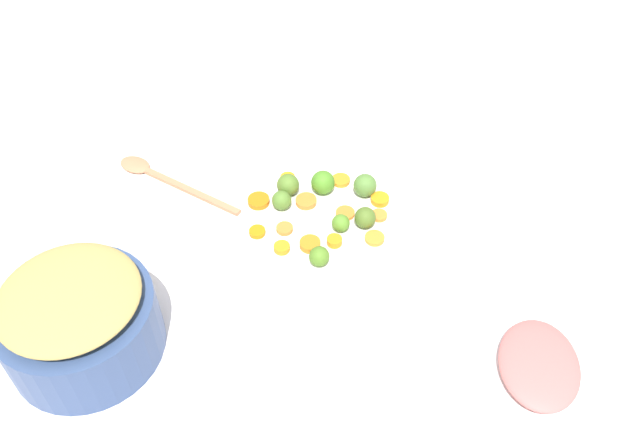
# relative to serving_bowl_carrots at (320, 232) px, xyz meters

# --- Properties ---
(tabletop) EXTENTS (2.40, 2.40, 0.02)m
(tabletop) POSITION_rel_serving_bowl_carrots_xyz_m (-0.01, 0.06, -0.05)
(tabletop) COLOR white
(tabletop) RESTS_ON ground
(serving_bowl_carrots) EXTENTS (0.27, 0.27, 0.07)m
(serving_bowl_carrots) POSITION_rel_serving_bowl_carrots_xyz_m (0.00, 0.00, 0.00)
(serving_bowl_carrots) COLOR white
(serving_bowl_carrots) RESTS_ON tabletop
(metal_pot) EXTENTS (0.23, 0.23, 0.11)m
(metal_pot) POSITION_rel_serving_bowl_carrots_xyz_m (-0.18, -0.37, 0.02)
(metal_pot) COLOR #334979
(metal_pot) RESTS_ON tabletop
(stuffing_mound) EXTENTS (0.20, 0.20, 0.03)m
(stuffing_mound) POSITION_rel_serving_bowl_carrots_xyz_m (-0.18, -0.37, 0.09)
(stuffing_mound) COLOR tan
(stuffing_mound) RESTS_ON metal_pot
(carrot_slice_0) EXTENTS (0.05, 0.05, 0.01)m
(carrot_slice_0) POSITION_rel_serving_bowl_carrots_xyz_m (-0.04, 0.01, 0.04)
(carrot_slice_0) COLOR orange
(carrot_slice_0) RESTS_ON serving_bowl_carrots
(carrot_slice_1) EXTENTS (0.03, 0.03, 0.01)m
(carrot_slice_1) POSITION_rel_serving_bowl_carrots_xyz_m (-0.03, -0.06, 0.04)
(carrot_slice_1) COLOR orange
(carrot_slice_1) RESTS_ON serving_bowl_carrots
(carrot_slice_2) EXTENTS (0.03, 0.03, 0.01)m
(carrot_slice_2) POSITION_rel_serving_bowl_carrots_xyz_m (0.05, -0.04, 0.04)
(carrot_slice_2) COLOR orange
(carrot_slice_2) RESTS_ON serving_bowl_carrots
(carrot_slice_3) EXTENTS (0.05, 0.05, 0.01)m
(carrot_slice_3) POSITION_rel_serving_bowl_carrots_xyz_m (0.02, -0.06, 0.04)
(carrot_slice_3) COLOR orange
(carrot_slice_3) RESTS_ON serving_bowl_carrots
(carrot_slice_4) EXTENTS (0.04, 0.04, 0.01)m
(carrot_slice_4) POSITION_rel_serving_bowl_carrots_xyz_m (-0.06, -0.09, 0.04)
(carrot_slice_4) COLOR orange
(carrot_slice_4) RESTS_ON serving_bowl_carrots
(carrot_slice_5) EXTENTS (0.03, 0.03, 0.01)m
(carrot_slice_5) POSITION_rel_serving_bowl_carrots_xyz_m (0.08, 0.06, 0.04)
(carrot_slice_5) COLOR orange
(carrot_slice_5) RESTS_ON serving_bowl_carrots
(carrot_slice_6) EXTENTS (0.03, 0.03, 0.01)m
(carrot_slice_6) POSITION_rel_serving_bowl_carrots_xyz_m (0.03, 0.03, 0.04)
(carrot_slice_6) COLOR orange
(carrot_slice_6) RESTS_ON serving_bowl_carrots
(carrot_slice_7) EXTENTS (0.05, 0.05, 0.01)m
(carrot_slice_7) POSITION_rel_serving_bowl_carrots_xyz_m (-0.02, 0.09, 0.04)
(carrot_slice_7) COLOR orange
(carrot_slice_7) RESTS_ON serving_bowl_carrots
(carrot_slice_8) EXTENTS (0.03, 0.03, 0.01)m
(carrot_slice_8) POSITION_rel_serving_bowl_carrots_xyz_m (0.06, 0.09, 0.04)
(carrot_slice_8) COLOR orange
(carrot_slice_8) RESTS_ON serving_bowl_carrots
(carrot_slice_9) EXTENTS (0.03, 0.03, 0.01)m
(carrot_slice_9) POSITION_rel_serving_bowl_carrots_xyz_m (-0.01, -0.09, 0.04)
(carrot_slice_9) COLOR orange
(carrot_slice_9) RESTS_ON serving_bowl_carrots
(carrot_slice_10) EXTENTS (0.03, 0.03, 0.01)m
(carrot_slice_10) POSITION_rel_serving_bowl_carrots_xyz_m (-0.10, 0.05, 0.04)
(carrot_slice_10) COLOR orange
(carrot_slice_10) RESTS_ON serving_bowl_carrots
(carrot_slice_11) EXTENTS (0.05, 0.05, 0.01)m
(carrot_slice_11) POSITION_rel_serving_bowl_carrots_xyz_m (-0.11, -0.03, 0.04)
(carrot_slice_11) COLOR orange
(carrot_slice_11) RESTS_ON serving_bowl_carrots
(carrot_slice_12) EXTENTS (0.04, 0.04, 0.01)m
(carrot_slice_12) POSITION_rel_serving_bowl_carrots_xyz_m (0.10, 0.01, 0.04)
(carrot_slice_12) COLOR orange
(carrot_slice_12) RESTS_ON serving_bowl_carrots
(brussels_sprout_0) EXTENTS (0.04, 0.04, 0.04)m
(brussels_sprout_0) POSITION_rel_serving_bowl_carrots_xyz_m (0.03, 0.09, 0.06)
(brussels_sprout_0) COLOR #527F36
(brussels_sprout_0) RESTS_ON serving_bowl_carrots
(brussels_sprout_1) EXTENTS (0.04, 0.04, 0.04)m
(brussels_sprout_1) POSITION_rel_serving_bowl_carrots_xyz_m (0.07, 0.03, 0.05)
(brussels_sprout_1) COLOR #4D6B25
(brussels_sprout_1) RESTS_ON serving_bowl_carrots
(brussels_sprout_2) EXTENTS (0.03, 0.03, 0.03)m
(brussels_sprout_2) POSITION_rel_serving_bowl_carrots_xyz_m (-0.07, -0.02, 0.05)
(brussels_sprout_2) COLOR #527B2D
(brussels_sprout_2) RESTS_ON serving_bowl_carrots
(brussels_sprout_3) EXTENTS (0.03, 0.03, 0.03)m
(brussels_sprout_3) POSITION_rel_serving_bowl_carrots_xyz_m (0.04, -0.00, 0.05)
(brussels_sprout_3) COLOR #528628
(brussels_sprout_3) RESTS_ON serving_bowl_carrots
(brussels_sprout_4) EXTENTS (0.04, 0.04, 0.04)m
(brussels_sprout_4) POSITION_rel_serving_bowl_carrots_xyz_m (-0.03, 0.06, 0.06)
(brussels_sprout_4) COLOR #4B8825
(brussels_sprout_4) RESTS_ON serving_bowl_carrots
(brussels_sprout_5) EXTENTS (0.03, 0.03, 0.03)m
(brussels_sprout_5) POSITION_rel_serving_bowl_carrots_xyz_m (0.05, -0.08, 0.05)
(brussels_sprout_5) COLOR #517E25
(brussels_sprout_5) RESTS_ON serving_bowl_carrots
(brussels_sprout_6) EXTENTS (0.04, 0.04, 0.04)m
(brussels_sprout_6) POSITION_rel_serving_bowl_carrots_xyz_m (-0.08, 0.02, 0.06)
(brussels_sprout_6) COLOR #53782A
(brussels_sprout_6) RESTS_ON serving_bowl_carrots
(wooden_spoon) EXTENTS (0.29, 0.05, 0.01)m
(wooden_spoon) POSITION_rel_serving_bowl_carrots_xyz_m (-0.36, -0.03, -0.03)
(wooden_spoon) COLOR #BA7954
(wooden_spoon) RESTS_ON tabletop
(casserole_dish) EXTENTS (0.19, 0.19, 0.08)m
(casserole_dish) POSITION_rel_serving_bowl_carrots_xyz_m (-0.17, 0.30, 0.00)
(casserole_dish) COLOR white
(casserole_dish) RESTS_ON tabletop
(ham_plate) EXTENTS (0.27, 0.27, 0.01)m
(ham_plate) POSITION_rel_serving_bowl_carrots_xyz_m (0.38, -0.02, -0.03)
(ham_plate) COLOR white
(ham_plate) RESTS_ON tabletop
(ham_slice_main) EXTENTS (0.17, 0.19, 0.03)m
(ham_slice_main) POSITION_rel_serving_bowl_carrots_xyz_m (0.41, -0.03, -0.01)
(ham_slice_main) COLOR #C96764
(ham_slice_main) RESTS_ON ham_plate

